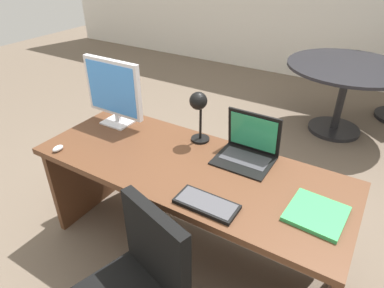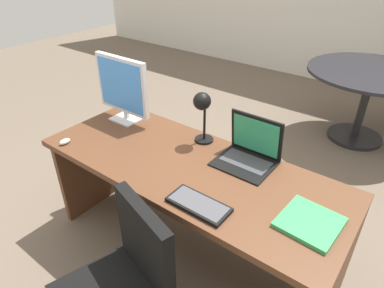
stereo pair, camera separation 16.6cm
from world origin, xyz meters
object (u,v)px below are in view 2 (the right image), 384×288
desk (193,187)px  book (310,222)px  mouse (65,142)px  monitor (122,87)px  keyboard (199,205)px  desk_lamp (202,108)px  meeting_table (368,88)px  laptop (251,147)px

desk → book: (0.74, -0.09, 0.21)m
desk → mouse: (-0.77, -0.34, 0.21)m
desk → book: 0.77m
monitor → book: size_ratio=1.65×
keyboard → mouse: (-1.03, -0.04, 0.01)m
monitor → desk_lamp: 0.63m
monitor → book: bearing=-8.4°
keyboard → mouse: size_ratio=4.20×
keyboard → desk: bearing=130.9°
desk_lamp → meeting_table: size_ratio=0.28×
mouse → desk_lamp: 0.91m
desk_lamp → meeting_table: (0.57, 2.06, -0.40)m
laptop → keyboard: size_ratio=1.05×
laptop → book: bearing=-32.6°
mouse → desk: bearing=24.2°
desk_lamp → desk: bearing=-67.6°
monitor → book: 1.48m
desk → mouse: mouse is taller
meeting_table → keyboard: bearing=-94.9°
desk → meeting_table: (0.48, 2.26, 0.04)m
keyboard → laptop: bearing=90.3°
laptop → desk_lamp: bearing=-177.8°
desk → monitor: bearing=170.0°
desk_lamp → mouse: bearing=-141.3°
desk_lamp → book: bearing=-19.6°
keyboard → meeting_table: (0.22, 2.56, -0.16)m
desk → book: book is taller
desk → monitor: size_ratio=4.04×
desk → keyboard: size_ratio=5.91×
mouse → book: (1.51, 0.25, -0.01)m
keyboard → meeting_table: size_ratio=0.26×
desk → book: size_ratio=6.68×
monitor → meeting_table: bearing=60.9°
keyboard → desk_lamp: size_ratio=0.92×
keyboard → book: bearing=24.0°
book → meeting_table: size_ratio=0.23×
book → desk: bearing=173.0°
book → meeting_table: meeting_table is taller
monitor → mouse: 0.53m
laptop → mouse: laptop is taller
desk → mouse: bearing=-155.8°
desk → laptop: size_ratio=5.65×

